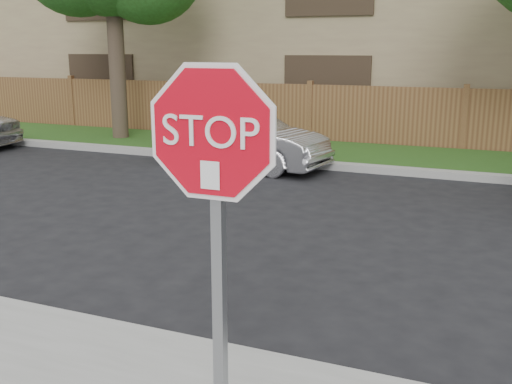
% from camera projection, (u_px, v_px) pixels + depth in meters
% --- Properties ---
extents(ground, '(90.00, 90.00, 0.00)m').
position_uv_depth(ground, '(354.00, 380.00, 4.77)').
color(ground, black).
rests_on(ground, ground).
extents(far_curb, '(70.00, 0.30, 0.15)m').
position_uv_depth(far_curb, '(450.00, 175.00, 12.06)').
color(far_curb, gray).
rests_on(far_curb, ground).
extents(grass_strip, '(70.00, 3.00, 0.12)m').
position_uv_depth(grass_strip, '(456.00, 161.00, 13.55)').
color(grass_strip, '#1E4714').
rests_on(grass_strip, ground).
extents(fence, '(70.00, 0.12, 1.60)m').
position_uv_depth(fence, '(464.00, 121.00, 14.81)').
color(fence, brown).
rests_on(fence, ground).
extents(apartment_building, '(35.20, 9.20, 7.20)m').
position_uv_depth(apartment_building, '(484.00, 17.00, 19.19)').
color(apartment_building, '#917B5A').
rests_on(apartment_building, ground).
extents(stop_sign, '(1.01, 0.13, 2.55)m').
position_uv_depth(stop_sign, '(214.00, 192.00, 3.19)').
color(stop_sign, gray).
rests_on(stop_sign, sidewalk_near).
extents(sedan_left, '(3.97, 1.83, 1.26)m').
position_uv_depth(sedan_left, '(242.00, 139.00, 13.02)').
color(sedan_left, '#ABAAAF').
rests_on(sedan_left, ground).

